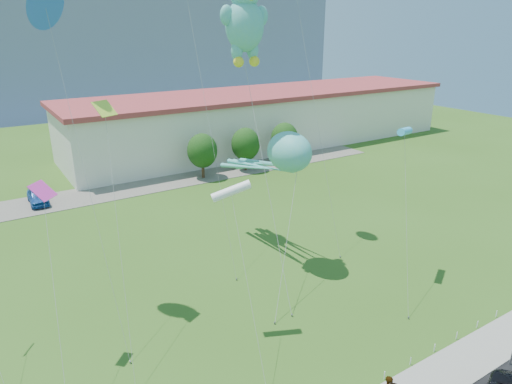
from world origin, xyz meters
The scene contains 14 objects.
parking_strip centered at (0.00, 35.00, 0.03)m, with size 70.00×6.00×0.06m, color #59544C.
hill_ridge centered at (0.00, 120.00, 12.50)m, with size 160.00×50.00×25.00m, color slate.
warehouse centered at (26.00, 44.00, 4.12)m, with size 61.00×15.00×8.20m.
tree_near centered at (10.00, 34.00, 3.39)m, with size 3.60×3.60×5.47m.
tree_mid centered at (16.00, 34.00, 3.39)m, with size 3.60×3.60×5.47m.
tree_far centered at (22.00, 34.00, 3.39)m, with size 3.60×3.60×5.47m.
parked_car_blue centered at (-8.18, 35.35, 0.81)m, with size 1.78×4.42×1.51m, color #1C4D9C.
octopus_kite centered at (5.84, 12.55, 8.16)m, with size 6.45×12.84×10.37m.
teddy_bear_kite centered at (3.74, 13.64, 17.68)m, with size 3.60×9.19×20.39m.
small_kite_blue centered at (-8.17, 14.15, 17.83)m, with size 1.80×8.17×18.98m.
small_kite_pink centered at (-10.46, 8.72, 8.54)m, with size 2.08×8.50×10.07m.
small_kite_yellow centered at (-6.55, 11.02, 11.32)m, with size 2.61×8.26×13.39m.
small_kite_white centered at (-1.43, 6.57, 8.74)m, with size 1.87×7.36×9.25m.
small_kite_cyan centered at (11.62, 6.17, 10.55)m, with size 3.72×5.86×11.08m.
Camera 1 is at (-12.72, -13.69, 17.16)m, focal length 32.00 mm.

